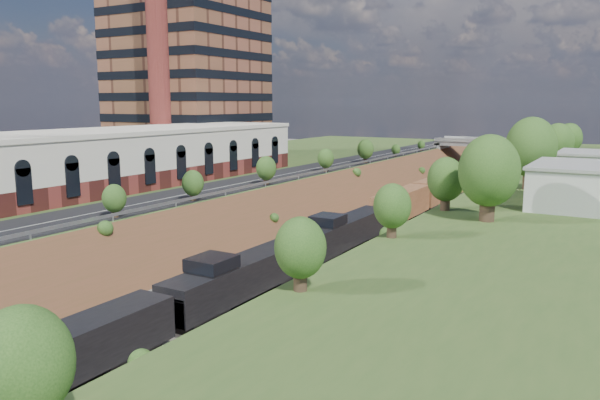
{
  "coord_description": "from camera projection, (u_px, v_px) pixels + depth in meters",
  "views": [
    {
      "loc": [
        27.99,
        -11.68,
        15.31
      ],
      "look_at": [
        0.19,
        36.33,
        6.0
      ],
      "focal_mm": 35.0,
      "sensor_mm": 36.0,
      "label": 1
    }
  ],
  "objects": [
    {
      "name": "overpass",
      "position": [
        492.0,
        150.0,
        129.65
      ],
      "size": [
        24.5,
        8.3,
        7.4
      ],
      "color": "gray",
      "rests_on": "ground"
    },
    {
      "name": "tree_right_large",
      "position": [
        489.0,
        171.0,
        50.52
      ],
      "size": [
        5.25,
        5.25,
        7.61
      ],
      "color": "#473323",
      "rests_on": "platform_right"
    },
    {
      "name": "white_building_near",
      "position": [
        582.0,
        187.0,
        57.95
      ],
      "size": [
        9.0,
        12.0,
        4.0
      ],
      "primitive_type": "cube",
      "color": "silver",
      "rests_on": "platform_right"
    },
    {
      "name": "freight_train",
      "position": [
        418.0,
        198.0,
        79.46
      ],
      "size": [
        2.8,
        128.41,
        4.55
      ],
      "color": "black",
      "rests_on": "ground"
    },
    {
      "name": "smokestack",
      "position": [
        157.0,
        37.0,
        87.78
      ],
      "size": [
        3.2,
        3.2,
        40.0
      ],
      "primitive_type": "cylinder",
      "color": "maroon",
      "rests_on": "platform_left"
    },
    {
      "name": "tree_left_crest",
      "position": [
        75.0,
        204.0,
        48.07
      ],
      "size": [
        2.45,
        2.45,
        3.55
      ],
      "color": "#473323",
      "rests_on": "platform_left"
    },
    {
      "name": "commercial_building",
      "position": [
        107.0,
        159.0,
        71.2
      ],
      "size": [
        14.3,
        62.3,
        7.0
      ],
      "color": "maroon",
      "rests_on": "platform_left"
    },
    {
      "name": "embankment_right",
      "position": [
        472.0,
        228.0,
        72.11
      ],
      "size": [
        10.0,
        180.0,
        10.0
      ],
      "primitive_type": "cube",
      "rotation": [
        0.0,
        0.79,
        0.0
      ],
      "color": "brown",
      "rests_on": "ground"
    },
    {
      "name": "rail_right_track",
      "position": [
        407.0,
        220.0,
        76.25
      ],
      "size": [
        1.58,
        180.0,
        0.18
      ],
      "primitive_type": "cube",
      "color": "gray",
      "rests_on": "ground"
    },
    {
      "name": "rail_left_track",
      "position": [
        370.0,
        216.0,
        78.81
      ],
      "size": [
        1.58,
        180.0,
        0.18
      ],
      "primitive_type": "cube",
      "color": "gray",
      "rests_on": "ground"
    },
    {
      "name": "road",
      "position": [
        288.0,
        174.0,
        84.37
      ],
      "size": [
        8.0,
        180.0,
        0.1
      ],
      "primitive_type": "cube",
      "color": "black",
      "rests_on": "platform_left"
    },
    {
      "name": "guardrail",
      "position": [
        312.0,
        172.0,
        82.09
      ],
      "size": [
        0.1,
        171.0,
        0.7
      ],
      "color": "#99999E",
      "rests_on": "platform_left"
    },
    {
      "name": "embankment_left",
      "position": [
        315.0,
        211.0,
        82.98
      ],
      "size": [
        10.0,
        180.0,
        10.0
      ],
      "primitive_type": "cube",
      "rotation": [
        0.0,
        0.79,
        0.0
      ],
      "color": "brown",
      "rests_on": "ground"
    },
    {
      "name": "white_building_far",
      "position": [
        592.0,
        167.0,
        77.0
      ],
      "size": [
        8.0,
        10.0,
        3.6
      ],
      "primitive_type": "cube",
      "color": "silver",
      "rests_on": "platform_right"
    },
    {
      "name": "highrise_tower",
      "position": [
        186.0,
        2.0,
        104.09
      ],
      "size": [
        22.0,
        22.0,
        53.9
      ],
      "color": "brown",
      "rests_on": "platform_left"
    },
    {
      "name": "platform_left",
      "position": [
        195.0,
        183.0,
        93.44
      ],
      "size": [
        44.0,
        180.0,
        5.0
      ],
      "primitive_type": "cube",
      "color": "#3A5824",
      "rests_on": "ground"
    }
  ]
}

